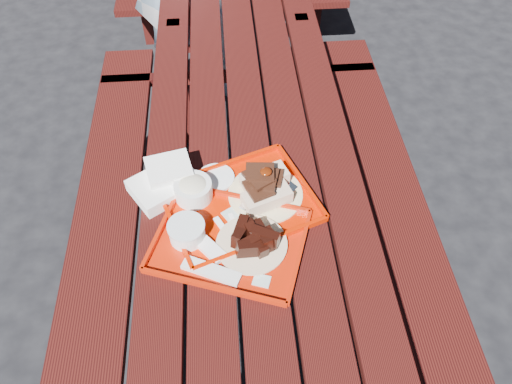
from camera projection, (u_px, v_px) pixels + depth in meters
The scene contains 5 objects.
ground at pixel (253, 281), 2.29m from camera, with size 60.00×60.00×0.00m, color black.
picnic_table_near at pixel (253, 206), 1.86m from camera, with size 1.41×2.40×0.75m.
near_tray at pixel (237, 195), 1.60m from camera, with size 0.55×0.49×0.14m.
far_tray at pixel (227, 241), 1.50m from camera, with size 0.53×0.47×0.07m.
white_cloth at pixel (166, 180), 1.64m from camera, with size 0.26×0.24×0.09m.
Camera 1 is at (-0.08, -1.15, 2.02)m, focal length 35.00 mm.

